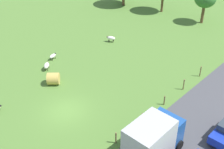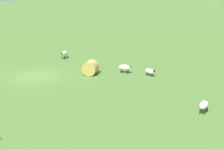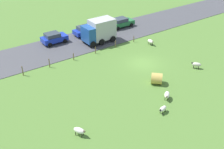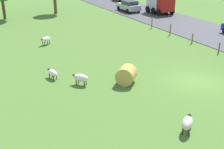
% 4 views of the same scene
% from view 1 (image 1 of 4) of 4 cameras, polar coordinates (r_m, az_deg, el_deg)
% --- Properties ---
extents(ground_plane, '(160.00, 160.00, 0.00)m').
position_cam_1_polar(ground_plane, '(29.02, -8.62, -6.83)').
color(ground_plane, '#517A33').
extents(sheep_0, '(1.15, 1.22, 0.81)m').
position_cam_1_polar(sheep_0, '(35.38, -12.32, 1.68)').
color(sheep_0, silver).
rests_on(sheep_0, ground_plane).
extents(sheep_2, '(1.25, 0.97, 0.82)m').
position_cam_1_polar(sheep_2, '(40.91, -0.19, 6.92)').
color(sheep_2, white).
rests_on(sheep_2, ground_plane).
extents(sheep_4, '(0.68, 1.17, 0.69)m').
position_cam_1_polar(sheep_4, '(37.40, -11.17, 3.48)').
color(sheep_4, white).
rests_on(sheep_4, ground_plane).
extents(hay_bale_0, '(1.80, 1.80, 1.29)m').
position_cam_1_polar(hay_bale_0, '(32.63, -11.07, -0.77)').
color(hay_bale_0, tan).
rests_on(hay_bale_0, ground_plane).
extents(fence_post_1, '(0.12, 0.12, 1.11)m').
position_cam_1_polar(fence_post_1, '(25.23, 0.75, -11.93)').
color(fence_post_1, brown).
rests_on(fence_post_1, ground_plane).
extents(fence_post_2, '(0.12, 0.12, 1.02)m').
position_cam_1_polar(fence_post_2, '(27.28, 5.73, -8.17)').
color(fence_post_2, brown).
rests_on(fence_post_2, ground_plane).
extents(fence_post_3, '(0.12, 0.12, 1.02)m').
position_cam_1_polar(fence_post_3, '(29.57, 9.91, -4.86)').
color(fence_post_3, brown).
rests_on(fence_post_3, ground_plane).
extents(fence_post_4, '(0.12, 0.12, 1.24)m').
position_cam_1_polar(fence_post_4, '(32.02, 13.45, -1.86)').
color(fence_post_4, brown).
rests_on(fence_post_4, ground_plane).
extents(fence_post_5, '(0.12, 0.12, 1.26)m').
position_cam_1_polar(fence_post_5, '(34.70, 16.43, 0.57)').
color(fence_post_5, brown).
rests_on(fence_post_5, ground_plane).
extents(truck_1, '(2.77, 4.89, 3.48)m').
position_cam_1_polar(truck_1, '(23.46, 7.79, -11.95)').
color(truck_1, '#1E4C99').
rests_on(truck_1, road_strip).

